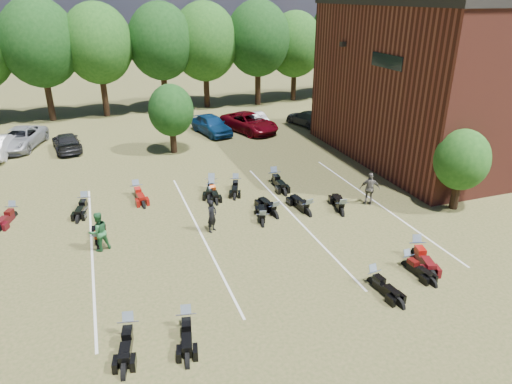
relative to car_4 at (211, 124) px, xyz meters
name	(u,v)px	position (x,y,z in m)	size (l,w,h in m)	color
ground	(280,250)	(-1.79, -19.19, -0.80)	(160.00, 160.00, 0.00)	brown
car_2	(20,138)	(-14.40, 1.07, -0.05)	(2.50, 5.43, 1.51)	gray
car_3	(67,142)	(-11.12, -0.60, -0.17)	(1.78, 4.37, 1.27)	black
car_4	(211,124)	(0.00, 0.00, 0.00)	(1.89, 4.70, 1.60)	navy
car_5	(253,119)	(4.03, 1.16, -0.15)	(1.38, 3.95, 1.30)	beige
car_6	(249,122)	(3.14, -0.36, -0.02)	(2.58, 5.59, 1.55)	#52040D
car_7	(307,118)	(8.57, -0.13, -0.16)	(1.78, 4.38, 1.27)	#333437
person_black	(212,216)	(-4.19, -16.38, 0.02)	(0.60, 0.39, 1.65)	black
person_green	(99,232)	(-9.38, -16.41, 0.12)	(0.90, 0.70, 1.85)	#256334
person_grey	(370,189)	(4.66, -16.26, 0.12)	(1.08, 0.45, 1.85)	#59534C
motorcycle_1	(130,337)	(-8.71, -22.71, -0.80)	(0.73, 2.30, 1.28)	black
motorcycle_3	(187,328)	(-6.80, -22.95, -0.80)	(0.71, 2.24, 1.25)	black
motorcycle_4	(373,284)	(0.71, -22.83, -0.80)	(0.68, 2.12, 1.18)	black
motorcycle_5	(406,267)	(2.75, -22.23, -0.80)	(0.64, 2.00, 1.11)	black
motorcycle_6	(415,256)	(3.68, -21.62, -0.80)	(0.79, 2.47, 1.37)	#510B0F
motorcycle_8	(99,247)	(-9.48, -16.11, -0.80)	(0.69, 2.15, 1.20)	black
motorcycle_10	(263,225)	(-1.66, -16.59, -0.80)	(0.68, 2.12, 1.18)	black
motorcycle_11	(275,217)	(-0.75, -15.95, -0.80)	(0.74, 2.32, 1.29)	black
motorcycle_12	(342,214)	(2.67, -16.86, -0.80)	(0.74, 2.33, 1.30)	black
motorcycle_13	(308,215)	(0.95, -16.31, -0.80)	(0.76, 2.39, 1.33)	black
motorcycle_14	(14,217)	(-13.51, -11.47, -0.80)	(0.70, 2.19, 1.22)	#440910
motorcycle_15	(137,196)	(-7.19, -10.78, -0.80)	(0.74, 2.33, 1.30)	maroon
motorcycle_16	(86,208)	(-10.00, -11.51, -0.80)	(0.72, 2.27, 1.26)	black
motorcycle_17	(212,193)	(-3.04, -11.84, -0.80)	(0.68, 2.14, 1.19)	black
motorcycle_18	(212,189)	(-2.92, -11.28, -0.80)	(0.75, 2.36, 1.32)	black
motorcycle_19	(236,188)	(-1.52, -11.60, -0.80)	(0.69, 2.17, 1.21)	black
motorcycle_20	(274,183)	(0.93, -11.64, -0.80)	(0.80, 2.51, 1.40)	black
tree_line	(154,44)	(-2.79, 9.81, 5.51)	(56.00, 6.00, 9.79)	black
young_tree_near_building	(462,160)	(8.71, -18.19, 1.95)	(2.80, 2.80, 4.16)	black
young_tree_midfield	(171,110)	(-3.79, -3.69, 2.29)	(3.20, 3.20, 4.70)	black
parking_lines	(200,231)	(-4.79, -16.19, -0.79)	(20.10, 14.00, 0.01)	silver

